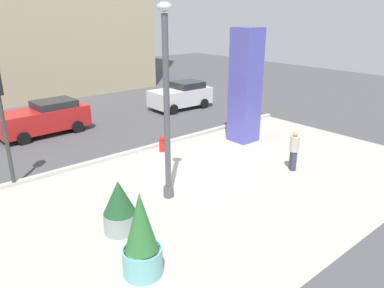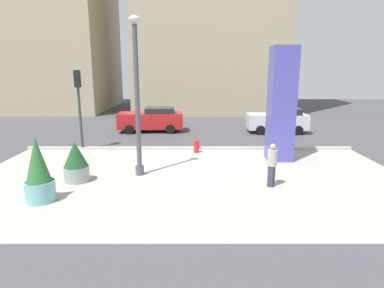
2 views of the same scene
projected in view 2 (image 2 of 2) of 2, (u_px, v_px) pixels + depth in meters
ground_plane at (190, 146)px, 19.22m from camera, size 60.00×60.00×0.00m
plaza_pavement at (189, 180)px, 13.37m from camera, size 18.00×10.00×0.02m
curb_strip at (190, 148)px, 18.35m from camera, size 18.00×0.24×0.16m
lamp_post at (138, 101)px, 13.34m from camera, size 0.44×0.44×6.41m
art_pillar_blue at (282, 105)px, 15.80m from camera, size 1.17×1.17×5.46m
potted_plant_near_left at (76, 162)px, 13.05m from camera, size 0.98×0.98×1.63m
potted_plant_curbside at (39, 173)px, 11.05m from camera, size 0.98×0.98×2.24m
fire_hydrant at (197, 146)px, 17.62m from camera, size 0.36×0.26×0.75m
traffic_light_far_side at (79, 97)px, 17.69m from camera, size 0.28×0.42×4.34m
car_curb_west at (152, 119)px, 23.49m from camera, size 4.64×2.25×1.71m
car_passing_lane at (278, 120)px, 23.15m from camera, size 4.15×2.19×1.73m
pedestrian_by_curb at (273, 163)px, 12.43m from camera, size 0.50×0.50×1.68m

